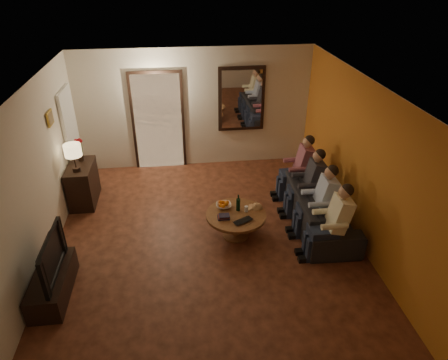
{
  "coord_description": "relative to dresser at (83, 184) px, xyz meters",
  "views": [
    {
      "loc": [
        -0.37,
        -5.22,
        4.2
      ],
      "look_at": [
        0.3,
        0.3,
        1.05
      ],
      "focal_mm": 32.0,
      "sensor_mm": 36.0,
      "label": 1
    }
  ],
  "objects": [
    {
      "name": "floor",
      "position": [
        2.25,
        -1.64,
        -0.39
      ],
      "size": [
        5.0,
        6.0,
        0.01
      ],
      "primitive_type": "cube",
      "color": "#3E1D10",
      "rests_on": "ground"
    },
    {
      "name": "ceiling",
      "position": [
        2.25,
        -1.64,
        2.21
      ],
      "size": [
        5.0,
        6.0,
        0.01
      ],
      "primitive_type": "cube",
      "color": "white",
      "rests_on": "back_wall"
    },
    {
      "name": "back_wall",
      "position": [
        2.25,
        1.36,
        0.91
      ],
      "size": [
        5.0,
        0.02,
        2.6
      ],
      "primitive_type": "cube",
      "color": "beige",
      "rests_on": "floor"
    },
    {
      "name": "front_wall",
      "position": [
        2.25,
        -4.64,
        0.91
      ],
      "size": [
        5.0,
        0.02,
        2.6
      ],
      "primitive_type": "cube",
      "color": "beige",
      "rests_on": "floor"
    },
    {
      "name": "left_wall",
      "position": [
        -0.25,
        -1.64,
        0.91
      ],
      "size": [
        0.02,
        6.0,
        2.6
      ],
      "primitive_type": "cube",
      "color": "beige",
      "rests_on": "floor"
    },
    {
      "name": "right_wall",
      "position": [
        4.75,
        -1.64,
        0.91
      ],
      "size": [
        0.02,
        6.0,
        2.6
      ],
      "primitive_type": "cube",
      "color": "beige",
      "rests_on": "floor"
    },
    {
      "name": "orange_accent",
      "position": [
        4.74,
        -1.64,
        0.91
      ],
      "size": [
        0.01,
        6.0,
        2.6
      ],
      "primitive_type": "cube",
      "color": "orange",
      "rests_on": "right_wall"
    },
    {
      "name": "kitchen_doorway",
      "position": [
        1.45,
        1.34,
        0.66
      ],
      "size": [
        1.0,
        0.06,
        2.1
      ],
      "primitive_type": "cube",
      "color": "#FFE0A5",
      "rests_on": "floor"
    },
    {
      "name": "door_trim",
      "position": [
        1.45,
        1.33,
        0.66
      ],
      "size": [
        1.12,
        0.04,
        2.22
      ],
      "primitive_type": "cube",
      "color": "black",
      "rests_on": "floor"
    },
    {
      "name": "fridge_glimpse",
      "position": [
        1.7,
        1.35,
        0.51
      ],
      "size": [
        0.45,
        0.03,
        1.7
      ],
      "primitive_type": "cube",
      "color": "silver",
      "rests_on": "floor"
    },
    {
      "name": "mirror_frame",
      "position": [
        3.25,
        1.32,
        1.11
      ],
      "size": [
        1.0,
        0.05,
        1.4
      ],
      "primitive_type": "cube",
      "color": "black",
      "rests_on": "back_wall"
    },
    {
      "name": "mirror_glass",
      "position": [
        3.25,
        1.29,
        1.11
      ],
      "size": [
        0.86,
        0.02,
        1.26
      ],
      "primitive_type": "cube",
      "color": "white",
      "rests_on": "back_wall"
    },
    {
      "name": "white_door",
      "position": [
        -0.21,
        0.66,
        0.63
      ],
      "size": [
        0.06,
        0.85,
        2.04
      ],
      "primitive_type": "cube",
      "color": "white",
      "rests_on": "floor"
    },
    {
      "name": "framed_art",
      "position": [
        -0.22,
        -0.34,
        1.46
      ],
      "size": [
        0.03,
        0.28,
        0.24
      ],
      "primitive_type": "cube",
      "color": "#B28C33",
      "rests_on": "left_wall"
    },
    {
      "name": "art_canvas",
      "position": [
        -0.21,
        -0.34,
        1.46
      ],
      "size": [
        0.01,
        0.22,
        0.18
      ],
      "primitive_type": "cube",
      "color": "brown",
      "rests_on": "left_wall"
    },
    {
      "name": "dresser",
      "position": [
        0.0,
        0.0,
        0.0
      ],
      "size": [
        0.45,
        0.88,
        0.78
      ],
      "primitive_type": "cube",
      "color": "black",
      "rests_on": "floor"
    },
    {
      "name": "table_lamp",
      "position": [
        0.0,
        -0.22,
        0.66
      ],
      "size": [
        0.3,
        0.3,
        0.54
      ],
      "primitive_type": null,
      "color": "beige",
      "rests_on": "dresser"
    },
    {
      "name": "flower_vase",
      "position": [
        0.0,
        0.22,
        0.61
      ],
      "size": [
        0.14,
        0.14,
        0.44
      ],
      "primitive_type": null,
      "color": "#AC121A",
      "rests_on": "dresser"
    },
    {
      "name": "tv_stand",
      "position": [
        0.0,
        -2.46,
        -0.2
      ],
      "size": [
        0.45,
        1.13,
        0.38
      ],
      "primitive_type": "cube",
      "color": "black",
      "rests_on": "floor"
    },
    {
      "name": "tv",
      "position": [
        0.0,
        -2.46,
        0.28
      ],
      "size": [
        1.03,
        0.14,
        0.59
      ],
      "primitive_type": "imported",
      "rotation": [
        0.0,
        0.0,
        1.57
      ],
      "color": "black",
      "rests_on": "tv_stand"
    },
    {
      "name": "sofa",
      "position": [
        4.24,
        -1.23,
        -0.07
      ],
      "size": [
        2.23,
        0.94,
        0.64
      ],
      "primitive_type": "imported",
      "rotation": [
        0.0,
        0.0,
        1.54
      ],
      "color": "black",
      "rests_on": "floor"
    },
    {
      "name": "person_a",
      "position": [
        4.14,
        -2.13,
        0.21
      ],
      "size": [
        0.6,
        0.4,
        1.2
      ],
      "primitive_type": null,
      "color": "tan",
      "rests_on": "sofa"
    },
    {
      "name": "person_b",
      "position": [
        4.14,
        -1.53,
        0.21
      ],
      "size": [
        0.6,
        0.4,
        1.2
      ],
      "primitive_type": null,
      "color": "tan",
      "rests_on": "sofa"
    },
    {
      "name": "person_c",
      "position": [
        4.14,
        -0.93,
        0.21
      ],
      "size": [
        0.6,
        0.4,
        1.2
      ],
      "primitive_type": null,
      "color": "tan",
      "rests_on": "sofa"
    },
    {
      "name": "person_d",
      "position": [
        4.14,
        -0.33,
        0.21
      ],
      "size": [
        0.6,
        0.4,
        1.2
      ],
      "primitive_type": null,
      "color": "tan",
      "rests_on": "sofa"
    },
    {
      "name": "dog",
      "position": [
        2.9,
        -1.26,
        -0.11
      ],
      "size": [
        0.6,
        0.36,
        0.56
      ],
      "primitive_type": null,
      "rotation": [
        0.0,
        0.0,
        -0.22
      ],
      "color": "#AD8550",
      "rests_on": "floor"
    },
    {
      "name": "coffee_table",
      "position": [
        2.74,
        -1.44,
        -0.16
      ],
      "size": [
        1.02,
        1.02,
        0.45
      ],
      "primitive_type": "cylinder",
      "rotation": [
        0.0,
        0.0,
        -0.02
      ],
      "color": "brown",
      "rests_on": "floor"
    },
    {
      "name": "bowl",
      "position": [
        2.56,
        -1.22,
        0.09
      ],
      "size": [
        0.26,
        0.26,
        0.06
      ],
      "primitive_type": "imported",
      "color": "white",
      "rests_on": "coffee_table"
    },
    {
      "name": "oranges",
      "position": [
        2.56,
        -1.22,
        0.16
      ],
      "size": [
        0.2,
        0.2,
        0.08
      ],
      "primitive_type": null,
      "color": "orange",
      "rests_on": "bowl"
    },
    {
      "name": "wine_bottle",
      "position": [
        2.79,
        -1.34,
        0.22
      ],
      "size": [
        0.07,
        0.07,
        0.31
      ],
      "primitive_type": null,
      "color": "black",
      "rests_on": "coffee_table"
    },
    {
      "name": "wine_glass",
      "position": [
        2.92,
        -1.39,
        0.11
      ],
      "size": [
        0.06,
        0.06,
        0.1
      ],
      "primitive_type": "cylinder",
      "color": "silver",
      "rests_on": "coffee_table"
    },
    {
      "name": "book_stack",
      "position": [
        2.52,
        -1.54,
        0.1
      ],
      "size": [
        0.2,
        0.15,
        0.07
      ],
      "primitive_type": null,
      "color": "black",
      "rests_on": "coffee_table"
    },
    {
      "name": "laptop",
      "position": [
        2.84,
        -1.72,
        0.07
      ],
      "size": [
        0.39,
        0.34,
        0.03
      ],
      "primitive_type": "imported",
      "rotation": [
        0.0,
        0.0,
        0.48
      ],
      "color": "black",
      "rests_on": "coffee_table"
    }
  ]
}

